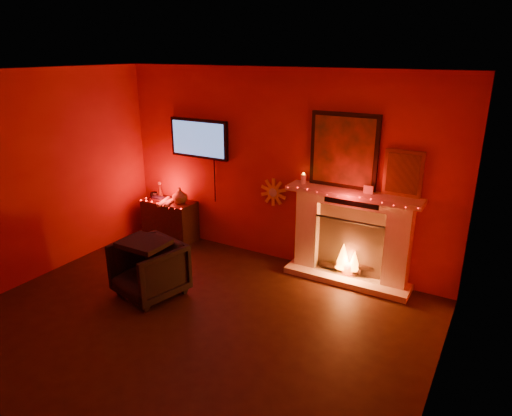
{
  "coord_description": "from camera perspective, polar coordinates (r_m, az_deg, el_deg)",
  "views": [
    {
      "loc": [
        2.81,
        -2.97,
        2.91
      ],
      "look_at": [
        0.12,
        1.7,
        1.03
      ],
      "focal_mm": 32.0,
      "sensor_mm": 36.0,
      "label": 1
    }
  ],
  "objects": [
    {
      "name": "console_table",
      "position": [
        7.42,
        -10.66,
        -1.23
      ],
      "size": [
        0.84,
        0.53,
        0.89
      ],
      "color": "black",
      "rests_on": "floor"
    },
    {
      "name": "room",
      "position": [
        4.38,
        -12.55,
        -2.13
      ],
      "size": [
        5.0,
        5.0,
        5.0
      ],
      "color": "black",
      "rests_on": "ground"
    },
    {
      "name": "armchair",
      "position": [
        5.81,
        -13.21,
        -7.51
      ],
      "size": [
        0.89,
        0.91,
        0.69
      ],
      "primitive_type": "imported",
      "rotation": [
        0.0,
        0.0,
        -0.23
      ],
      "color": "black",
      "rests_on": "floor"
    },
    {
      "name": "tv",
      "position": [
        6.92,
        -7.13,
        8.58
      ],
      "size": [
        1.0,
        0.07,
        1.24
      ],
      "color": "black",
      "rests_on": "room"
    },
    {
      "name": "fireplace",
      "position": [
        6.02,
        11.81,
        -2.47
      ],
      "size": [
        1.72,
        0.4,
        2.18
      ],
      "color": "silver",
      "rests_on": "floor"
    },
    {
      "name": "sunburst_clock",
      "position": [
        6.45,
        2.18,
        1.98
      ],
      "size": [
        0.4,
        0.03,
        0.4
      ],
      "color": "gold",
      "rests_on": "room"
    }
  ]
}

